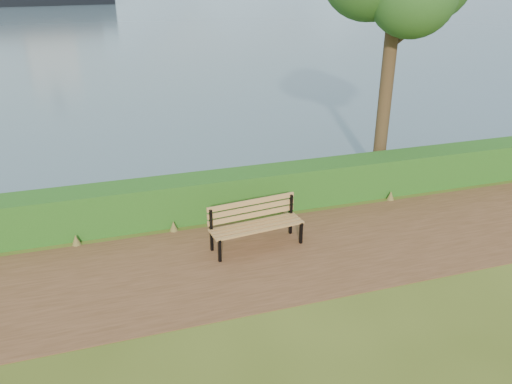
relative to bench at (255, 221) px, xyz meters
name	(u,v)px	position (x,y,z in m)	size (l,w,h in m)	color
ground	(246,270)	(-0.47, -0.90, -0.57)	(140.00, 140.00, 0.00)	#424F16
path	(242,262)	(-0.47, -0.60, -0.57)	(40.00, 3.40, 0.01)	brown
hedge	(215,195)	(-0.47, 1.70, -0.07)	(32.00, 0.85, 1.00)	#1A4915
bench	(255,221)	(0.00, 0.00, 0.00)	(2.04, 0.80, 1.00)	black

